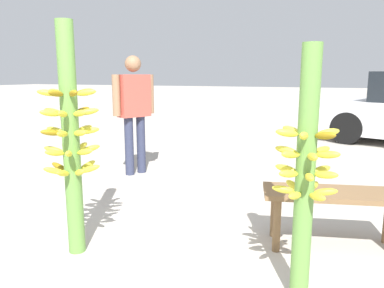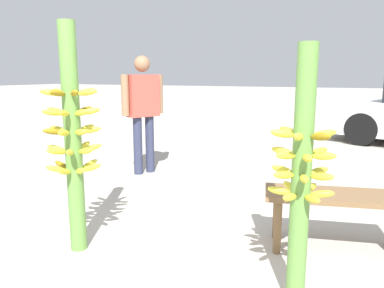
% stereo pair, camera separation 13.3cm
% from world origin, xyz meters
% --- Properties ---
extents(banana_stalk_left, '(0.42, 0.42, 1.72)m').
position_xyz_m(banana_stalk_left, '(-0.83, 0.44, 0.88)').
color(banana_stalk_left, '#5B8C3D').
rests_on(banana_stalk_left, ground_plane).
extents(banana_stalk_center, '(0.38, 0.38, 1.52)m').
position_xyz_m(banana_stalk_center, '(0.83, 0.45, 0.78)').
color(banana_stalk_center, '#5B8C3D').
rests_on(banana_stalk_center, ground_plane).
extents(vendor_person, '(0.37, 0.61, 1.59)m').
position_xyz_m(vendor_person, '(-1.59, 2.64, 0.95)').
color(vendor_person, '#2D334C').
rests_on(vendor_person, ground_plane).
extents(market_bench, '(1.15, 0.63, 0.46)m').
position_xyz_m(market_bench, '(1.00, 1.26, 0.38)').
color(market_bench, brown).
rests_on(market_bench, ground_plane).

